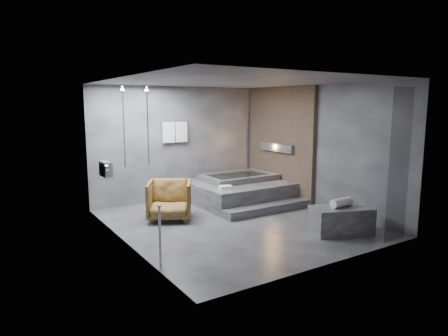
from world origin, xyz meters
TOP-DOWN VIEW (x-y plane):
  - room at (0.40, 0.24)m, footprint 5.00×5.04m
  - tub_deck at (1.05, 1.45)m, footprint 2.20×2.00m
  - tub_step at (1.05, 0.27)m, footprint 2.20×0.36m
  - concrete_bench at (1.31, -1.57)m, footprint 1.22×0.94m
  - driftwood_chair at (-1.00, 0.96)m, footprint 1.19×1.20m
  - rolled_towel at (1.33, -1.55)m, footprint 0.47×0.18m
  - deck_towel at (0.34, 0.90)m, footprint 0.31×0.26m

SIDE VIEW (x-z plane):
  - tub_step at x=1.05m, z-range 0.00..0.18m
  - concrete_bench at x=1.31m, z-range 0.00..0.49m
  - tub_deck at x=1.05m, z-range 0.00..0.50m
  - driftwood_chair at x=-1.00m, z-range 0.00..0.81m
  - deck_towel at x=0.34m, z-range 0.50..0.57m
  - rolled_towel at x=1.33m, z-range 0.49..0.65m
  - room at x=0.40m, z-range 0.32..3.14m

